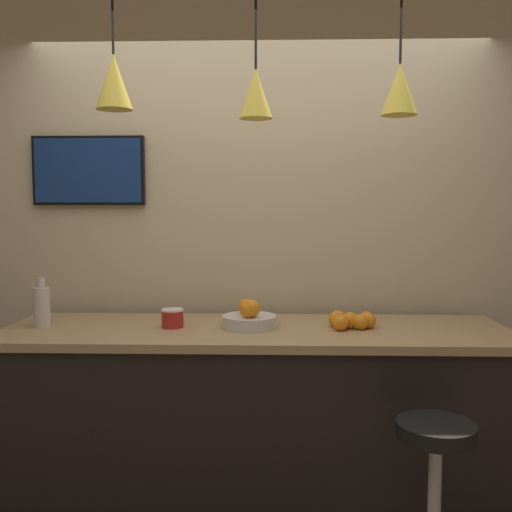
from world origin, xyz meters
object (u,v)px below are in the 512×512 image
Objects in this scene: bar_stool at (434,504)px; spread_jar at (173,318)px; fruit_bowl at (249,318)px; mounted_tv at (89,171)px; juice_bottle at (42,306)px.

spread_jar reaches higher than bar_stool.
bar_stool is at bearing -28.59° from spread_jar.
spread_jar is at bearing 178.83° from fruit_bowl.
fruit_bowl is 0.42× the size of mounted_tv.
mounted_tv is at bearing 141.39° from spread_jar.
mounted_tv is (-0.91, 0.44, 0.74)m from fruit_bowl.
juice_bottle is 0.39× the size of mounted_tv.
mounted_tv is (0.11, 0.43, 0.69)m from juice_bottle.
mounted_tv is (-0.54, 0.43, 0.74)m from spread_jar.
juice_bottle is at bearing 180.00° from spread_jar.
spread_jar is at bearing 0.00° from juice_bottle.
bar_stool is 1.13m from fruit_bowl.
bar_stool is 1.25× the size of mounted_tv.
bar_stool is 1.97m from juice_bottle.
juice_bottle is 0.82m from mounted_tv.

